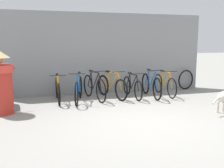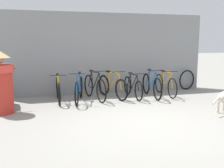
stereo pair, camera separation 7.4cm
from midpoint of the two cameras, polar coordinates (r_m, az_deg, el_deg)
ground_plane at (r=5.83m, az=7.88°, el=-8.25°), size 60.00×60.00×0.00m
shop_wall_back at (r=8.91m, az=-1.07°, el=6.64°), size 7.02×0.20×2.68m
bicycle_0 at (r=7.80m, az=-11.36°, el=-1.31°), size 0.46×1.66×0.83m
bicycle_1 at (r=7.65m, az=-6.94°, el=-1.21°), size 0.57×1.71×0.89m
bicycle_2 at (r=7.93m, az=-3.57°, el=-0.71°), size 0.46×1.71×0.91m
bicycle_3 at (r=8.14m, az=0.29°, el=-0.60°), size 0.58×1.66×0.87m
bicycle_4 at (r=8.20m, az=4.79°, el=-0.69°), size 0.46×1.62×0.81m
bicycle_5 at (r=8.37m, az=8.83°, el=-0.32°), size 0.46×1.76×0.90m
bicycle_6 at (r=8.70m, az=11.77°, el=-0.16°), size 0.46×1.68×0.84m
motorcycle at (r=7.58m, az=-22.12°, el=-1.49°), size 0.58×1.92×1.08m
person_in_robes at (r=6.83m, az=-22.74°, el=0.32°), size 0.85×0.85×1.54m
spare_tire_left at (r=9.96m, az=16.18°, el=0.88°), size 0.71×0.21×0.72m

